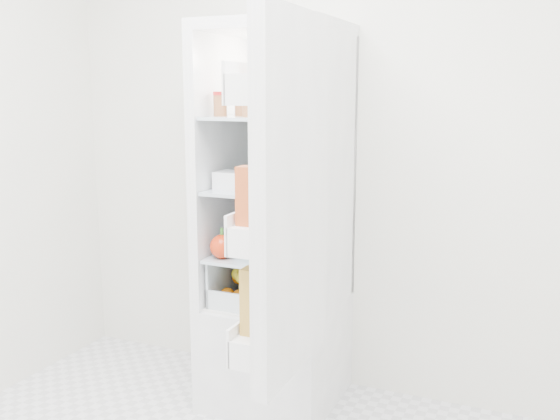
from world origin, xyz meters
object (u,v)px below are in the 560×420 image
at_px(refrigerator, 279,266).
at_px(red_cabbage, 297,241).
at_px(fridge_door, 285,205).
at_px(mushroom_bowl, 247,247).

xyz_separation_m(refrigerator, red_cabbage, (0.15, -0.16, 0.17)).
bearing_deg(fridge_door, mushroom_bowl, 38.55).
xyz_separation_m(red_cabbage, fridge_door, (0.15, -0.48, 0.25)).
xyz_separation_m(mushroom_bowl, fridge_door, (0.41, -0.50, 0.31)).
relative_size(red_cabbage, fridge_door, 0.14).
distance_m(refrigerator, red_cabbage, 0.28).
height_order(refrigerator, fridge_door, refrigerator).
relative_size(refrigerator, fridge_door, 1.38).
relative_size(red_cabbage, mushroom_bowl, 1.18).
bearing_deg(mushroom_bowl, red_cabbage, -4.27).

